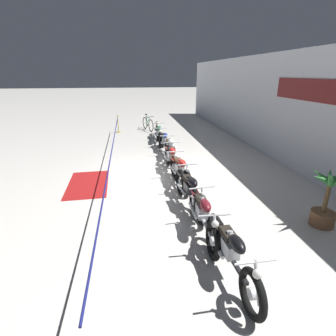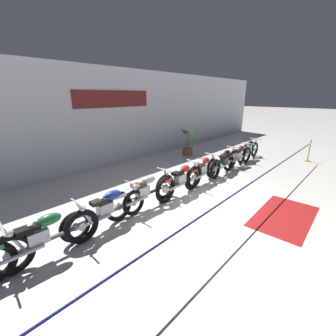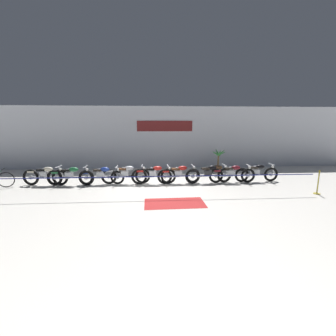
# 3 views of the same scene
# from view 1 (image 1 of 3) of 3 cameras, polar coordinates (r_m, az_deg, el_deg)

# --- Properties ---
(ground_plane) EXTENTS (120.00, 120.00, 0.00)m
(ground_plane) POSITION_cam_1_polar(r_m,az_deg,el_deg) (9.58, -2.30, -0.86)
(ground_plane) COLOR silver
(back_wall) EXTENTS (28.00, 0.29, 4.20)m
(back_wall) POSITION_cam_1_polar(r_m,az_deg,el_deg) (10.86, 26.05, 11.12)
(back_wall) COLOR silver
(back_wall) RESTS_ON ground
(motorcycle_cream_0) EXTENTS (2.26, 0.62, 0.98)m
(motorcycle_cream_0) POSITION_cam_1_polar(r_m,az_deg,el_deg) (14.64, -2.26, 8.46)
(motorcycle_cream_0) COLOR black
(motorcycle_cream_0) RESTS_ON ground
(motorcycle_green_1) EXTENTS (2.32, 0.62, 0.96)m
(motorcycle_green_1) POSITION_cam_1_polar(r_m,az_deg,el_deg) (13.43, -1.99, 7.34)
(motorcycle_green_1) COLOR black
(motorcycle_green_1) RESTS_ON ground
(motorcycle_blue_2) EXTENTS (2.27, 0.62, 0.93)m
(motorcycle_blue_2) POSITION_cam_1_polar(r_m,az_deg,el_deg) (12.01, -0.68, 5.80)
(motorcycle_blue_2) COLOR black
(motorcycle_blue_2) RESTS_ON ground
(motorcycle_silver_3) EXTENTS (2.48, 0.62, 0.97)m
(motorcycle_silver_3) POSITION_cam_1_polar(r_m,az_deg,el_deg) (10.86, 0.41, 4.37)
(motorcycle_silver_3) COLOR black
(motorcycle_silver_3) RESTS_ON ground
(motorcycle_red_4) EXTENTS (2.26, 0.62, 0.98)m
(motorcycle_red_4) POSITION_cam_1_polar(r_m,az_deg,el_deg) (9.50, 0.78, 2.10)
(motorcycle_red_4) COLOR black
(motorcycle_red_4) RESTS_ON ground
(motorcycle_red_5) EXTENTS (2.22, 0.62, 0.96)m
(motorcycle_red_5) POSITION_cam_1_polar(r_m,az_deg,el_deg) (8.32, 2.64, -0.66)
(motorcycle_red_5) COLOR black
(motorcycle_red_5) RESTS_ON ground
(motorcycle_black_6) EXTENTS (2.47, 0.63, 0.96)m
(motorcycle_black_6) POSITION_cam_1_polar(r_m,az_deg,el_deg) (6.94, 4.81, -5.06)
(motorcycle_black_6) COLOR black
(motorcycle_black_6) RESTS_ON ground
(motorcycle_maroon_7) EXTENTS (2.42, 0.62, 0.95)m
(motorcycle_maroon_7) POSITION_cam_1_polar(r_m,az_deg,el_deg) (5.89, 7.52, -10.06)
(motorcycle_maroon_7) COLOR black
(motorcycle_maroon_7) RESTS_ON ground
(motorcycle_black_8) EXTENTS (2.35, 0.62, 0.96)m
(motorcycle_black_8) POSITION_cam_1_polar(r_m,az_deg,el_deg) (4.86, 13.56, -17.66)
(motorcycle_black_8) COLOR black
(motorcycle_black_8) RESTS_ON ground
(bicycle) EXTENTS (1.70, 0.65, 0.98)m
(bicycle) POSITION_cam_1_polar(r_m,az_deg,el_deg) (16.81, -4.42, 9.59)
(bicycle) COLOR black
(bicycle) RESTS_ON ground
(potted_palm_left_of_row) EXTENTS (1.02, 1.05, 1.54)m
(potted_palm_left_of_row) POSITION_cam_1_polar(r_m,az_deg,el_deg) (7.05, 31.37, -5.75)
(potted_palm_left_of_row) COLOR brown
(potted_palm_left_of_row) RESTS_ON ground
(stanchion_far_left) EXTENTS (14.06, 0.28, 1.05)m
(stanchion_far_left) POSITION_cam_1_polar(r_m,az_deg,el_deg) (10.82, -11.70, 5.45)
(stanchion_far_left) COLOR gold
(stanchion_far_left) RESTS_ON ground
(floor_banner) EXTENTS (2.33, 1.32, 0.01)m
(floor_banner) POSITION_cam_1_polar(r_m,az_deg,el_deg) (8.94, -17.01, -3.32)
(floor_banner) COLOR maroon
(floor_banner) RESTS_ON ground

